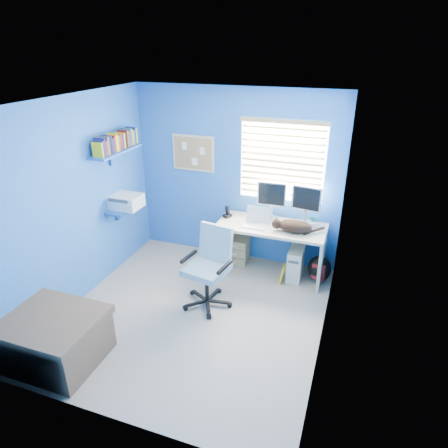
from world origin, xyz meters
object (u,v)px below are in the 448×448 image
(cat, at_px, (295,226))
(tower_pc, at_px, (296,263))
(desk, at_px, (270,249))
(office_chair, at_px, (209,277))
(laptop, at_px, (255,219))

(cat, xyz_separation_m, tower_pc, (0.04, 0.10, -0.60))
(desk, bearing_deg, office_chair, -119.49)
(desk, xyz_separation_m, cat, (0.33, -0.10, 0.45))
(laptop, distance_m, cat, 0.54)
(desk, xyz_separation_m, tower_pc, (0.37, -0.00, -0.14))
(desk, distance_m, cat, 0.57)
(tower_pc, relative_size, office_chair, 0.45)
(cat, xyz_separation_m, office_chair, (-0.87, -0.86, -0.45))
(desk, relative_size, cat, 3.25)
(desk, bearing_deg, cat, -17.34)
(laptop, distance_m, tower_pc, 0.85)
(tower_pc, bearing_deg, office_chair, -135.14)
(cat, distance_m, office_chair, 1.31)
(desk, height_order, office_chair, office_chair)
(cat, relative_size, office_chair, 0.45)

